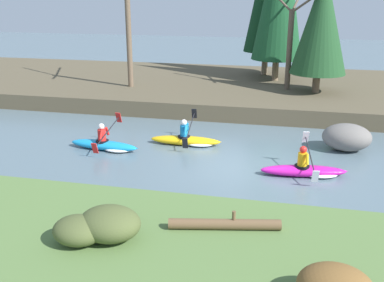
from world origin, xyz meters
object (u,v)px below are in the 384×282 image
boulder_midstream (347,137)px  driftwood_log (225,224)px  kayaker_trailing (106,145)px  kayaker_middle (188,140)px  kayaker_lead (307,170)px

boulder_midstream → driftwood_log: bearing=-113.1°
kayaker_trailing → driftwood_log: (5.34, -5.90, 0.52)m
kayaker_trailing → kayaker_middle: bearing=28.5°
kayaker_lead → driftwood_log: size_ratio=1.12×
kayaker_lead → boulder_midstream: 3.21m
kayaker_lead → boulder_midstream: kayaker_lead is taller
kayaker_middle → kayaker_trailing: same height
boulder_midstream → driftwood_log: size_ratio=0.72×
boulder_midstream → driftwood_log: (-3.34, -7.84, 0.21)m
kayaker_lead → boulder_midstream: size_ratio=1.57×
kayaker_middle → kayaker_lead: bearing=-28.4°
kayaker_lead → kayaker_middle: bearing=144.8°
kayaker_middle → driftwood_log: bearing=-73.1°
kayaker_lead → kayaker_middle: size_ratio=1.00×
kayaker_middle → driftwood_log: 7.57m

